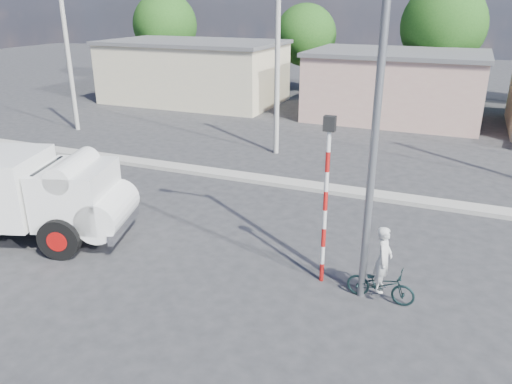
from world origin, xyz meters
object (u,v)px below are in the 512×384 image
at_px(traffic_pole, 326,188).
at_px(streetlight, 371,95).
at_px(truck, 19,193).
at_px(bicycle, 381,284).
at_px(cyclist, 382,270).

bearing_deg(traffic_pole, streetlight, -17.73).
distance_m(truck, streetlight, 10.62).
xyz_separation_m(truck, bicycle, (10.63, 0.74, -1.06)).
xyz_separation_m(bicycle, cyclist, (0.00, 0.00, 0.39)).
bearing_deg(streetlight, traffic_pole, 162.27).
xyz_separation_m(cyclist, streetlight, (-0.62, 0.03, 4.14)).
xyz_separation_m(bicycle, traffic_pole, (-1.56, 0.33, 2.16)).
bearing_deg(bicycle, cyclist, 0.00).
height_order(bicycle, traffic_pole, traffic_pole).
distance_m(bicycle, cyclist, 0.39).
bearing_deg(traffic_pole, cyclist, -12.00).
height_order(traffic_pole, streetlight, streetlight).
xyz_separation_m(bicycle, streetlight, (-0.62, 0.03, 4.53)).
relative_size(bicycle, traffic_pole, 0.38).
bearing_deg(truck, traffic_pole, -10.70).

